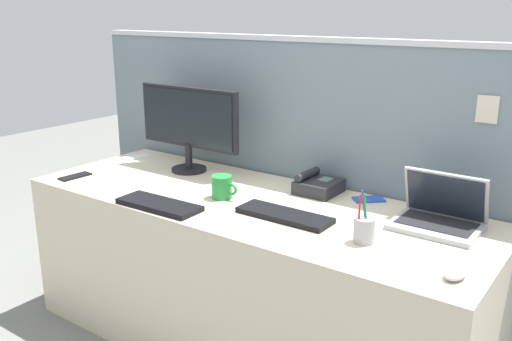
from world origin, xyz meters
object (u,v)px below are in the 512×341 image
at_px(laptop, 439,214).
at_px(keyboard_spare, 159,205).
at_px(keyboard_main, 284,215).
at_px(cell_phone_blue_case, 369,199).
at_px(pen_cup, 364,230).
at_px(cell_phone_white_slab, 136,157).
at_px(desk_phone, 318,185).
at_px(desktop_monitor, 189,122).
at_px(cell_phone_black_slab, 75,176).
at_px(coffee_mug, 222,187).
at_px(computer_mouse_right_hand, 455,273).

relative_size(laptop, keyboard_spare, 0.84).
bearing_deg(keyboard_main, cell_phone_blue_case, 64.81).
xyz_separation_m(keyboard_spare, pen_cup, (0.84, 0.16, 0.04)).
bearing_deg(cell_phone_white_slab, desk_phone, 18.45).
bearing_deg(desktop_monitor, pen_cup, -16.02).
distance_m(pen_cup, cell_phone_black_slab, 1.48).
relative_size(laptop, keyboard_main, 0.80).
bearing_deg(cell_phone_blue_case, coffee_mug, -101.60).
relative_size(desktop_monitor, pen_cup, 3.23).
height_order(desktop_monitor, cell_phone_black_slab, desktop_monitor).
distance_m(cell_phone_white_slab, coffee_mug, 0.85).
relative_size(computer_mouse_right_hand, cell_phone_blue_case, 0.78).
height_order(pen_cup, coffee_mug, pen_cup).
bearing_deg(laptop, cell_phone_white_slab, 179.10).
bearing_deg(computer_mouse_right_hand, desk_phone, 153.28).
relative_size(desktop_monitor, computer_mouse_right_hand, 5.99).
xyz_separation_m(laptop, cell_phone_black_slab, (-1.64, -0.40, -0.04)).
relative_size(desk_phone, pen_cup, 1.01).
distance_m(computer_mouse_right_hand, cell_phone_black_slab, 1.82).
xyz_separation_m(keyboard_main, cell_phone_blue_case, (0.18, 0.38, -0.01)).
relative_size(computer_mouse_right_hand, cell_phone_black_slab, 0.64).
distance_m(desk_phone, cell_phone_white_slab, 1.11).
height_order(desk_phone, keyboard_spare, desk_phone).
bearing_deg(cell_phone_white_slab, cell_phone_black_slab, -69.96).
height_order(keyboard_main, keyboard_spare, same).
bearing_deg(pen_cup, keyboard_main, 173.80).
relative_size(pen_cup, cell_phone_white_slab, 1.20).
xyz_separation_m(desk_phone, cell_phone_black_slab, (-1.07, -0.49, -0.03)).
relative_size(desktop_monitor, cell_phone_white_slab, 3.87).
xyz_separation_m(desktop_monitor, coffee_mug, (0.40, -0.24, -0.20)).
xyz_separation_m(desk_phone, keyboard_main, (0.05, -0.35, -0.02)).
xyz_separation_m(keyboard_main, computer_mouse_right_hand, (0.70, -0.12, 0.01)).
bearing_deg(pen_cup, cell_phone_white_slab, 167.71).
relative_size(laptop, computer_mouse_right_hand, 3.11).
bearing_deg(desktop_monitor, desk_phone, 5.77).
distance_m(computer_mouse_right_hand, cell_phone_blue_case, 0.72).
bearing_deg(cell_phone_blue_case, cell_phone_black_slab, -112.60).
height_order(keyboard_main, coffee_mug, coffee_mug).
xyz_separation_m(pen_cup, cell_phone_black_slab, (-1.48, -0.10, -0.04)).
height_order(computer_mouse_right_hand, coffee_mug, coffee_mug).
distance_m(computer_mouse_right_hand, cell_phone_white_slab, 1.90).
distance_m(cell_phone_black_slab, coffee_mug, 0.80).
relative_size(desktop_monitor, keyboard_main, 1.55).
distance_m(desktop_monitor, coffee_mug, 0.51).
distance_m(computer_mouse_right_hand, pen_cup, 0.35).
relative_size(cell_phone_black_slab, cell_phone_blue_case, 1.21).
xyz_separation_m(desktop_monitor, cell_phone_white_slab, (-0.41, 0.01, -0.25)).
bearing_deg(cell_phone_white_slab, coffee_mug, -1.58).
bearing_deg(coffee_mug, computer_mouse_right_hand, -8.94).
bearing_deg(coffee_mug, keyboard_spare, -119.41).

